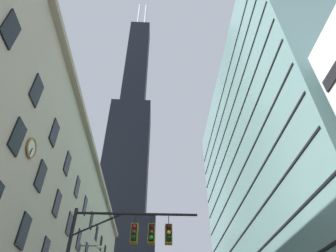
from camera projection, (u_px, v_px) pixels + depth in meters
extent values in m
cube|color=#BCAF93|center=(30.00, 246.00, 34.82)|extent=(12.09, 61.45, 24.30)
cube|color=tan|center=(97.00, 165.00, 42.26)|extent=(0.70, 61.45, 0.60)
cube|color=black|center=(23.00, 231.00, 19.58)|extent=(0.14, 1.40, 2.20)
cube|color=black|center=(45.00, 252.00, 23.45)|extent=(0.14, 1.40, 2.20)
cube|color=black|center=(17.00, 137.00, 18.36)|extent=(0.14, 1.40, 2.20)
cube|color=black|center=(41.00, 176.00, 22.23)|extent=(0.14, 1.40, 2.20)
cube|color=black|center=(57.00, 203.00, 26.10)|extent=(0.14, 1.40, 2.20)
cube|color=black|center=(69.00, 224.00, 29.98)|extent=(0.14, 1.40, 2.20)
cube|color=black|center=(79.00, 240.00, 33.85)|extent=(0.14, 1.40, 2.20)
cube|color=black|center=(86.00, 252.00, 37.73)|extent=(0.14, 1.40, 2.20)
cube|color=black|center=(11.00, 29.00, 17.13)|extent=(0.14, 1.40, 2.20)
cube|color=black|center=(36.00, 90.00, 21.01)|extent=(0.14, 1.40, 2.20)
cube|color=black|center=(54.00, 133.00, 24.88)|extent=(0.14, 1.40, 2.20)
cube|color=black|center=(67.00, 164.00, 28.76)|extent=(0.14, 1.40, 2.20)
cube|color=black|center=(77.00, 187.00, 32.63)|extent=(0.14, 1.40, 2.20)
cube|color=black|center=(85.00, 206.00, 36.50)|extent=(0.14, 1.40, 2.20)
cube|color=black|center=(91.00, 221.00, 40.38)|extent=(0.14, 1.40, 2.20)
cube|color=black|center=(97.00, 233.00, 44.25)|extent=(0.14, 1.40, 2.20)
cube|color=black|center=(101.00, 243.00, 48.13)|extent=(0.14, 1.40, 2.20)
cube|color=black|center=(105.00, 252.00, 52.00)|extent=(0.14, 1.40, 2.20)
torus|color=olive|center=(32.00, 148.00, 20.33)|extent=(0.14, 1.49, 1.49)
cylinder|color=silver|center=(31.00, 148.00, 20.33)|extent=(0.05, 1.29, 1.29)
cube|color=black|center=(32.00, 150.00, 20.24)|extent=(0.03, 0.14, 0.39)
cube|color=black|center=(31.00, 151.00, 20.18)|extent=(0.03, 0.11, 0.57)
cube|color=black|center=(127.00, 162.00, 111.36)|extent=(16.37, 16.37, 51.21)
cube|color=black|center=(137.00, 66.00, 147.72)|extent=(10.52, 10.52, 64.01)
cylinder|color=silver|center=(139.00, 17.00, 176.82)|extent=(1.20, 1.20, 28.42)
cylinder|color=silver|center=(146.00, 17.00, 176.97)|extent=(1.20, 1.20, 28.42)
cube|color=gray|center=(284.00, 177.00, 48.80)|extent=(16.93, 50.70, 50.85)
cube|color=black|center=(244.00, 233.00, 42.56)|extent=(0.12, 49.70, 0.24)
cube|color=black|center=(239.00, 207.00, 45.08)|extent=(0.12, 49.70, 0.24)
cube|color=black|center=(235.00, 184.00, 47.61)|extent=(0.12, 49.70, 0.24)
cube|color=black|center=(232.00, 163.00, 50.13)|extent=(0.12, 49.70, 0.24)
cube|color=black|center=(229.00, 144.00, 52.65)|extent=(0.12, 49.70, 0.24)
cube|color=black|center=(226.00, 127.00, 55.18)|extent=(0.12, 49.70, 0.24)
cube|color=black|center=(224.00, 112.00, 57.70)|extent=(0.12, 49.70, 0.24)
cube|color=black|center=(221.00, 97.00, 60.23)|extent=(0.12, 49.70, 0.24)
cylinder|color=black|center=(137.00, 214.00, 16.34)|extent=(6.83, 0.14, 0.14)
cylinder|color=black|center=(99.00, 224.00, 15.89)|extent=(2.81, 0.10, 1.43)
cylinder|color=black|center=(135.00, 219.00, 16.14)|extent=(0.04, 0.04, 0.60)
cube|color=black|center=(134.00, 233.00, 15.67)|extent=(0.30, 0.30, 0.90)
cube|color=olive|center=(134.00, 234.00, 15.80)|extent=(0.40, 0.40, 1.04)
sphere|color=red|center=(134.00, 226.00, 15.72)|extent=(0.20, 0.20, 0.20)
sphere|color=#4B3A08|center=(134.00, 232.00, 15.55)|extent=(0.20, 0.20, 0.20)
sphere|color=#083D10|center=(134.00, 237.00, 15.37)|extent=(0.20, 0.20, 0.20)
cylinder|color=black|center=(152.00, 219.00, 16.18)|extent=(0.04, 0.04, 0.60)
cube|color=black|center=(151.00, 233.00, 15.70)|extent=(0.30, 0.30, 0.90)
cube|color=olive|center=(151.00, 234.00, 15.84)|extent=(0.40, 0.40, 1.04)
sphere|color=#450808|center=(152.00, 227.00, 15.76)|extent=(0.20, 0.20, 0.20)
sphere|color=#4B3A08|center=(151.00, 232.00, 15.58)|extent=(0.20, 0.20, 0.20)
sphere|color=green|center=(151.00, 237.00, 15.40)|extent=(0.20, 0.20, 0.20)
cylinder|color=black|center=(169.00, 220.00, 16.21)|extent=(0.04, 0.04, 0.60)
cube|color=black|center=(169.00, 233.00, 15.74)|extent=(0.30, 0.30, 0.90)
cube|color=olive|center=(169.00, 234.00, 15.87)|extent=(0.40, 0.40, 1.04)
sphere|color=#450808|center=(169.00, 227.00, 15.79)|extent=(0.20, 0.20, 0.20)
sphere|color=yellow|center=(169.00, 232.00, 15.61)|extent=(0.20, 0.20, 0.20)
sphere|color=#083D10|center=(169.00, 238.00, 15.44)|extent=(0.20, 0.20, 0.20)
cylinder|color=#47474C|center=(90.00, 246.00, 24.35)|extent=(1.63, 0.10, 0.10)
ellipsoid|color=#EFE5C6|center=(99.00, 247.00, 24.31)|extent=(0.56, 0.32, 0.24)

